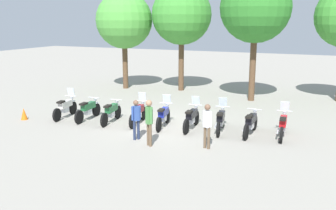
{
  "coord_description": "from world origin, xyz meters",
  "views": [
    {
      "loc": [
        6.79,
        -14.81,
        4.71
      ],
      "look_at": [
        0.0,
        0.5,
        0.9
      ],
      "focal_mm": 40.38,
      "sensor_mm": 36.0,
      "label": 1
    }
  ],
  "objects_px": {
    "motorcycle_1": "(88,109)",
    "person_1": "(207,123)",
    "motorcycle_2": "(111,112)",
    "motorcycle_3": "(138,113)",
    "motorcycle_8": "(283,125)",
    "tree_2": "(256,8)",
    "motorcycle_6": "(221,120)",
    "person_0": "(136,117)",
    "motorcycle_5": "(192,118)",
    "tree_1": "(182,15)",
    "person_2": "(149,119)",
    "motorcycle_4": "(163,116)",
    "tree_0": "(124,21)",
    "motorcycle_7": "(251,123)",
    "motorcycle_0": "(65,107)",
    "traffic_cone": "(24,114)"
  },
  "relations": [
    {
      "from": "motorcycle_1",
      "to": "person_1",
      "type": "xyz_separation_m",
      "value": [
        6.49,
        -1.65,
        0.49
      ]
    },
    {
      "from": "motorcycle_2",
      "to": "motorcycle_3",
      "type": "distance_m",
      "value": 1.3
    },
    {
      "from": "motorcycle_8",
      "to": "tree_2",
      "type": "distance_m",
      "value": 8.61
    },
    {
      "from": "motorcycle_6",
      "to": "person_0",
      "type": "xyz_separation_m",
      "value": [
        -2.76,
        -2.46,
        0.42
      ]
    },
    {
      "from": "motorcycle_3",
      "to": "motorcycle_5",
      "type": "height_order",
      "value": "same"
    },
    {
      "from": "motorcycle_5",
      "to": "tree_1",
      "type": "bearing_deg",
      "value": 21.1
    },
    {
      "from": "motorcycle_8",
      "to": "person_2",
      "type": "height_order",
      "value": "person_2"
    },
    {
      "from": "motorcycle_4",
      "to": "person_0",
      "type": "height_order",
      "value": "person_0"
    },
    {
      "from": "motorcycle_2",
      "to": "tree_2",
      "type": "bearing_deg",
      "value": -41.89
    },
    {
      "from": "person_2",
      "to": "tree_0",
      "type": "height_order",
      "value": "tree_0"
    },
    {
      "from": "motorcycle_8",
      "to": "person_2",
      "type": "relative_size",
      "value": 1.23
    },
    {
      "from": "motorcycle_2",
      "to": "motorcycle_3",
      "type": "height_order",
      "value": "motorcycle_3"
    },
    {
      "from": "person_2",
      "to": "tree_1",
      "type": "height_order",
      "value": "tree_1"
    },
    {
      "from": "motorcycle_6",
      "to": "person_0",
      "type": "height_order",
      "value": "person_0"
    },
    {
      "from": "motorcycle_4",
      "to": "motorcycle_7",
      "type": "height_order",
      "value": "motorcycle_4"
    },
    {
      "from": "person_0",
      "to": "tree_2",
      "type": "bearing_deg",
      "value": 112.5
    },
    {
      "from": "motorcycle_0",
      "to": "tree_0",
      "type": "bearing_deg",
      "value": 0.22
    },
    {
      "from": "motorcycle_1",
      "to": "tree_0",
      "type": "relative_size",
      "value": 0.33
    },
    {
      "from": "person_1",
      "to": "person_0",
      "type": "bearing_deg",
      "value": 111.47
    },
    {
      "from": "motorcycle_0",
      "to": "tree_2",
      "type": "bearing_deg",
      "value": -53.69
    },
    {
      "from": "motorcycle_1",
      "to": "person_1",
      "type": "height_order",
      "value": "person_1"
    },
    {
      "from": "motorcycle_2",
      "to": "motorcycle_5",
      "type": "distance_m",
      "value": 3.84
    },
    {
      "from": "motorcycle_7",
      "to": "tree_0",
      "type": "height_order",
      "value": "tree_0"
    },
    {
      "from": "person_0",
      "to": "tree_1",
      "type": "distance_m",
      "value": 11.71
    },
    {
      "from": "person_2",
      "to": "tree_0",
      "type": "xyz_separation_m",
      "value": [
        -7.06,
        10.36,
        3.56
      ]
    },
    {
      "from": "person_0",
      "to": "motorcycle_7",
      "type": "bearing_deg",
      "value": 70.21
    },
    {
      "from": "person_1",
      "to": "traffic_cone",
      "type": "bearing_deg",
      "value": 106.64
    },
    {
      "from": "motorcycle_3",
      "to": "person_0",
      "type": "height_order",
      "value": "person_0"
    },
    {
      "from": "motorcycle_3",
      "to": "motorcycle_5",
      "type": "bearing_deg",
      "value": -94.89
    },
    {
      "from": "person_1",
      "to": "tree_0",
      "type": "height_order",
      "value": "tree_0"
    },
    {
      "from": "motorcycle_7",
      "to": "person_1",
      "type": "distance_m",
      "value": 2.69
    },
    {
      "from": "motorcycle_1",
      "to": "motorcycle_3",
      "type": "distance_m",
      "value": 2.56
    },
    {
      "from": "motorcycle_5",
      "to": "traffic_cone",
      "type": "relative_size",
      "value": 3.99
    },
    {
      "from": "motorcycle_8",
      "to": "traffic_cone",
      "type": "bearing_deg",
      "value": 96.59
    },
    {
      "from": "person_1",
      "to": "motorcycle_2",
      "type": "bearing_deg",
      "value": 91.2
    },
    {
      "from": "motorcycle_2",
      "to": "person_1",
      "type": "bearing_deg",
      "value": -116.49
    },
    {
      "from": "motorcycle_4",
      "to": "tree_0",
      "type": "bearing_deg",
      "value": 29.55
    },
    {
      "from": "motorcycle_2",
      "to": "motorcycle_3",
      "type": "bearing_deg",
      "value": -85.49
    },
    {
      "from": "person_0",
      "to": "tree_2",
      "type": "distance_m",
      "value": 10.66
    },
    {
      "from": "person_1",
      "to": "tree_0",
      "type": "relative_size",
      "value": 0.26
    },
    {
      "from": "motorcycle_5",
      "to": "motorcycle_6",
      "type": "relative_size",
      "value": 1.01
    },
    {
      "from": "motorcycle_1",
      "to": "person_1",
      "type": "relative_size",
      "value": 1.29
    },
    {
      "from": "motorcycle_2",
      "to": "person_1",
      "type": "xyz_separation_m",
      "value": [
        5.22,
        -1.69,
        0.49
      ]
    },
    {
      "from": "motorcycle_2",
      "to": "motorcycle_8",
      "type": "height_order",
      "value": "motorcycle_8"
    },
    {
      "from": "motorcycle_3",
      "to": "tree_0",
      "type": "relative_size",
      "value": 0.33
    },
    {
      "from": "motorcycle_2",
      "to": "motorcycle_4",
      "type": "height_order",
      "value": "motorcycle_4"
    },
    {
      "from": "motorcycle_1",
      "to": "motorcycle_5",
      "type": "bearing_deg",
      "value": -88.03
    },
    {
      "from": "motorcycle_4",
      "to": "tree_2",
      "type": "xyz_separation_m",
      "value": [
        2.42,
        7.23,
        4.83
      ]
    },
    {
      "from": "motorcycle_6",
      "to": "motorcycle_7",
      "type": "distance_m",
      "value": 1.28
    },
    {
      "from": "motorcycle_7",
      "to": "tree_1",
      "type": "relative_size",
      "value": 0.32
    }
  ]
}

